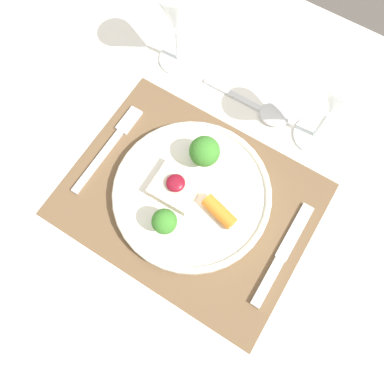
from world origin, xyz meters
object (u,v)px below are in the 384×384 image
(wine_glass_near, at_px, (336,102))
(fork, at_px, (112,143))
(dinner_plate, at_px, (192,192))
(spoon, at_px, (267,112))
(wine_glass_far, at_px, (176,16))
(knife, at_px, (279,261))

(wine_glass_near, bearing_deg, fork, -145.49)
(dinner_plate, relative_size, fork, 1.41)
(dinner_plate, relative_size, wine_glass_near, 1.59)
(spoon, xyz_separation_m, wine_glass_near, (0.10, 0.00, 0.11))
(fork, xyz_separation_m, wine_glass_far, (0.00, 0.22, 0.11))
(fork, relative_size, knife, 1.00)
(knife, height_order, spoon, spoon)
(dinner_plate, relative_size, knife, 1.41)
(fork, relative_size, wine_glass_far, 1.13)
(spoon, bearing_deg, wine_glass_near, -1.55)
(wine_glass_near, bearing_deg, spoon, -177.75)
(spoon, bearing_deg, knife, -61.53)
(fork, height_order, wine_glass_near, wine_glass_near)
(knife, distance_m, wine_glass_far, 0.44)
(knife, bearing_deg, wine_glass_near, 104.78)
(fork, xyz_separation_m, knife, (0.35, -0.03, -0.00))
(knife, bearing_deg, dinner_plate, 175.72)
(dinner_plate, distance_m, wine_glass_near, 0.27)
(wine_glass_near, bearing_deg, dinner_plate, -120.99)
(fork, bearing_deg, spoon, 44.59)
(knife, relative_size, wine_glass_near, 1.13)
(fork, height_order, wine_glass_far, wine_glass_far)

